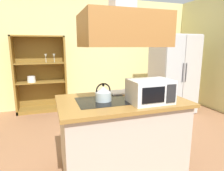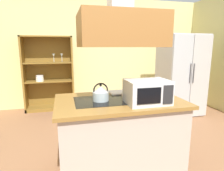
% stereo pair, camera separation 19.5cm
% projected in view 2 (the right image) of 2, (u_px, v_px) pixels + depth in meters
% --- Properties ---
extents(ground_plane, '(7.80, 7.80, 0.00)m').
position_uv_depth(ground_plane, '(123.00, 171.00, 2.41)').
color(ground_plane, '#906243').
extents(wall_back, '(6.00, 0.12, 2.70)m').
position_uv_depth(wall_back, '(89.00, 53.00, 4.99)').
color(wall_back, beige).
rests_on(wall_back, ground).
extents(kitchen_island, '(1.48, 0.92, 0.90)m').
position_uv_depth(kitchen_island, '(119.00, 135.00, 2.38)').
color(kitchen_island, '#C0AD9F').
rests_on(kitchen_island, ground).
extents(range_hood, '(0.90, 0.70, 1.19)m').
position_uv_depth(range_hood, '(120.00, 21.00, 2.12)').
color(range_hood, '#A06832').
extents(refrigerator, '(0.90, 0.77, 1.77)m').
position_uv_depth(refrigerator, '(181.00, 75.00, 4.36)').
color(refrigerator, silver).
rests_on(refrigerator, ground).
extents(dish_cabinet, '(1.14, 0.40, 1.75)m').
position_uv_depth(dish_cabinet, '(49.00, 78.00, 4.66)').
color(dish_cabinet, olive).
rests_on(dish_cabinet, ground).
extents(kettle, '(0.19, 0.19, 0.21)m').
position_uv_depth(kettle, '(101.00, 93.00, 2.22)').
color(kettle, '#AEC2C9').
rests_on(kettle, kitchen_island).
extents(cutting_board, '(0.35, 0.25, 0.02)m').
position_uv_depth(cutting_board, '(122.00, 92.00, 2.62)').
color(cutting_board, white).
rests_on(cutting_board, kitchen_island).
extents(microwave, '(0.46, 0.35, 0.26)m').
position_uv_depth(microwave, '(147.00, 92.00, 2.12)').
color(microwave, silver).
rests_on(microwave, kitchen_island).
extents(wine_glass_on_counter, '(0.08, 0.08, 0.21)m').
position_uv_depth(wine_glass_on_counter, '(155.00, 84.00, 2.46)').
color(wine_glass_on_counter, silver).
rests_on(wine_glass_on_counter, kitchen_island).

